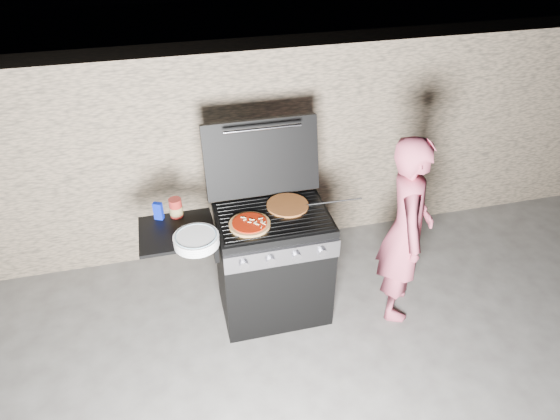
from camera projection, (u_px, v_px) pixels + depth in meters
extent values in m
plane|color=#4C4844|center=(274.00, 308.00, 4.01)|extent=(50.00, 50.00, 0.00)
cube|color=tan|center=(245.00, 149.00, 4.33)|extent=(8.00, 0.35, 1.80)
cylinder|color=#B96727|center=(288.00, 205.00, 3.58)|extent=(0.37, 0.37, 0.02)
cylinder|color=maroon|center=(176.00, 208.00, 3.46)|extent=(0.10, 0.10, 0.14)
cube|color=#051896|center=(158.00, 211.00, 3.44)|extent=(0.07, 0.06, 0.13)
cylinder|color=white|center=(196.00, 240.00, 3.22)|extent=(0.33, 0.33, 0.07)
imported|color=#C14E65|center=(406.00, 231.00, 3.61)|extent=(0.52, 0.64, 1.50)
cylinder|color=black|center=(333.00, 202.00, 3.55)|extent=(0.39, 0.12, 0.08)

